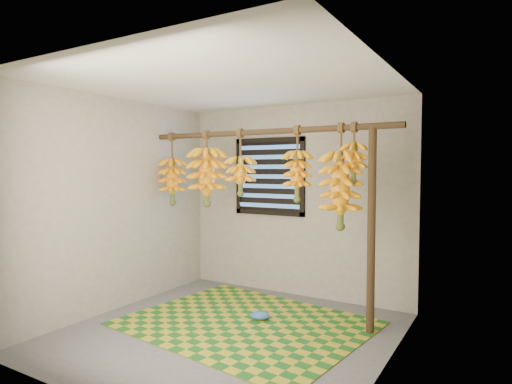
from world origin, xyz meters
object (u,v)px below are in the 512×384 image
Objects in this scene: woven_mat at (246,323)px; support_post at (371,231)px; plastic_bag at (260,316)px; banana_bunch_c at (241,176)px; banana_bunch_b at (207,177)px; banana_bunch_e at (341,190)px; banana_bunch_a at (172,181)px; banana_bunch_d at (297,176)px; banana_bunch_f at (354,162)px.

support_post is at bearing 18.52° from woven_mat.
plastic_bag is 0.28× the size of banana_bunch_c.
banana_bunch_b is (-0.79, 0.39, 1.50)m from woven_mat.
banana_bunch_b reaches higher than support_post.
banana_bunch_e is (0.78, 0.25, 1.33)m from plastic_bag.
banana_bunch_e reaches higher than plastic_bag.
plastic_bag is 1.71m from banana_bunch_b.
woven_mat is 2.00m from banana_bunch_a.
banana_bunch_d reaches higher than plastic_bag.
support_post is 0.50m from banana_bunch_e.
banana_bunch_f is (2.33, 0.00, 0.22)m from banana_bunch_a.
banana_bunch_d is 0.76× the size of banana_bunch_e.
banana_bunch_b is 1.79m from banana_bunch_f.
banana_bunch_c and banana_bunch_f have the same top height.
plastic_bag is at bearing -164.94° from banana_bunch_f.
banana_bunch_d is (0.39, 0.39, 1.52)m from woven_mat.
support_post is 9.60× the size of plastic_bag.
plastic_bag is at bearing -9.85° from banana_bunch_a.
banana_bunch_c is at bearing 0.00° from banana_bunch_b.
plastic_bag is 1.86m from banana_bunch_f.
banana_bunch_c is at bearing 180.00° from banana_bunch_f.
banana_bunch_b reaches higher than plastic_bag.
banana_bunch_e is at bearing 17.44° from plastic_bag.
banana_bunch_b is at bearing 0.00° from banana_bunch_a.
banana_bunch_f reaches higher than woven_mat.
banana_bunch_b is 1.11× the size of banana_bunch_d.
woven_mat is 11.23× the size of plastic_bag.
banana_bunch_a is at bearing -180.00° from banana_bunch_c.
banana_bunch_d is (1.72, 0.00, 0.08)m from banana_bunch_a.
banana_bunch_a is at bearing -180.00° from banana_bunch_f.
plastic_bag is 1.56m from banana_bunch_e.
plastic_bag is 0.35× the size of banana_bunch_f.
support_post is 2.23× the size of banana_bunch_a.
woven_mat is 1.97m from banana_bunch_f.
banana_bunch_f is at bearing 0.00° from banana_bunch_d.
banana_bunch_c is at bearing 0.00° from banana_bunch_a.
woven_mat is at bearing -16.48° from banana_bunch_a.
support_post is 2.03m from banana_bunch_b.
banana_bunch_d is (1.18, 0.00, 0.02)m from banana_bunch_b.
banana_bunch_c is at bearing 180.00° from support_post.
banana_bunch_a and banana_bunch_b have the same top height.
banana_bunch_a and banana_bunch_e have the same top height.
banana_bunch_d is 0.49m from banana_bunch_e.
banana_bunch_c is at bearing 180.00° from banana_bunch_e.
banana_bunch_c is (-0.32, 0.39, 1.52)m from woven_mat.
banana_bunch_b is 1.48× the size of banana_bunch_f.
woven_mat is at bearing -134.74° from banana_bunch_d.
support_post is at bearing 0.00° from banana_bunch_c.
banana_bunch_b is (-0.87, 0.25, 1.45)m from plastic_bag.
banana_bunch_b is 1.18m from banana_bunch_d.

